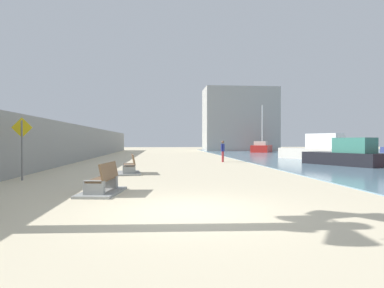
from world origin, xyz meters
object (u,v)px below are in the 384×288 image
boat_outer (262,148)px  pedestrian_sign (22,141)px  boat_far_right (346,155)px  bench_near (103,186)px  person_walking (223,150)px  boat_far_left (317,150)px  bench_far (129,169)px

boat_outer → pedestrian_sign: size_ratio=2.59×
boat_far_right → pedestrian_sign: bearing=-160.7°
bench_near → boat_far_right: bearing=35.6°
person_walking → boat_far_right: 8.74m
person_walking → boat_far_left: (8.71, 1.96, -0.13)m
bench_far → boat_far_left: boat_far_left is taller
person_walking → boat_far_right: bearing=-31.4°
bench_near → bench_far: (0.24, 6.11, 0.00)m
bench_near → boat_far_left: bearing=47.3°
bench_near → boat_far_left: 22.62m
boat_outer → pedestrian_sign: (-20.35, -31.81, 0.97)m
boat_far_left → boat_outer: (1.04, 18.98, -0.17)m
boat_far_left → pedestrian_sign: size_ratio=2.58×
boat_outer → boat_far_right: (-2.30, -25.49, 0.03)m
bench_near → pedestrian_sign: bearing=136.4°
bench_near → pedestrian_sign: size_ratio=0.85×
person_walking → boat_outer: bearing=65.0°
bench_near → pedestrian_sign: (-3.97, 3.78, 1.41)m
person_walking → boat_far_left: 8.93m
bench_far → pedestrian_sign: (-4.20, -2.33, 1.41)m
boat_outer → bench_far: bearing=-118.7°
bench_far → person_walking: 10.69m
boat_outer → boat_far_right: boat_outer is taller
bench_near → person_walking: 16.10m
bench_near → boat_outer: 39.18m
boat_far_left → boat_far_right: bearing=-100.9°
boat_far_right → person_walking: bearing=148.6°
person_walking → boat_far_left: boat_far_left is taller
bench_far → pedestrian_sign: pedestrian_sign is taller
boat_far_left → boat_far_right: 6.64m
bench_near → person_walking: person_walking is taller
boat_far_left → boat_outer: size_ratio=1.00×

